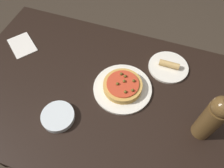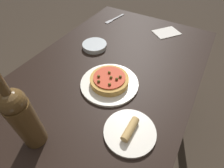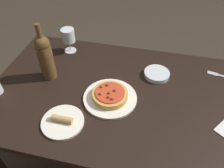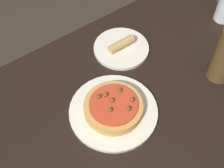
{
  "view_description": "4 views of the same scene",
  "coord_description": "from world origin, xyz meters",
  "px_view_note": "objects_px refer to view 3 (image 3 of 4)",
  "views": [
    {
      "loc": [
        0.19,
        -0.48,
        1.62
      ],
      "look_at": [
        0.01,
        0.01,
        0.82
      ],
      "focal_mm": 35.0,
      "sensor_mm": 36.0,
      "label": 1
    },
    {
      "loc": [
        0.54,
        0.35,
        1.35
      ],
      "look_at": [
        0.07,
        0.07,
        0.77
      ],
      "focal_mm": 28.0,
      "sensor_mm": 36.0,
      "label": 2
    },
    {
      "loc": [
        -0.13,
        0.78,
        1.57
      ],
      "look_at": [
        0.05,
        0.01,
        0.8
      ],
      "focal_mm": 35.0,
      "sensor_mm": 36.0,
      "label": 3
    },
    {
      "loc": [
        -0.24,
        -0.35,
        1.58
      ],
      "look_at": [
        0.09,
        0.1,
        0.81
      ],
      "focal_mm": 50.0,
      "sensor_mm": 36.0,
      "label": 4
    }
  ],
  "objects_px": {
    "side_bowl": "(157,74)",
    "fork": "(222,76)",
    "wine_glass": "(68,36)",
    "dining_table": "(122,104)",
    "wine_bottle": "(45,57)",
    "side_plate": "(63,121)",
    "dinner_plate": "(110,98)",
    "pizza": "(110,95)"
  },
  "relations": [
    {
      "from": "pizza",
      "to": "wine_glass",
      "type": "distance_m",
      "value": 0.5
    },
    {
      "from": "fork",
      "to": "side_plate",
      "type": "distance_m",
      "value": 0.91
    },
    {
      "from": "wine_bottle",
      "to": "fork",
      "type": "xyz_separation_m",
      "value": [
        -0.95,
        -0.22,
        -0.14
      ]
    },
    {
      "from": "wine_glass",
      "to": "side_bowl",
      "type": "bearing_deg",
      "value": 168.27
    },
    {
      "from": "side_plate",
      "to": "side_bowl",
      "type": "bearing_deg",
      "value": -132.8
    },
    {
      "from": "dinner_plate",
      "to": "fork",
      "type": "xyz_separation_m",
      "value": [
        -0.58,
        -0.31,
        -0.0
      ]
    },
    {
      "from": "wine_glass",
      "to": "side_plate",
      "type": "distance_m",
      "value": 0.58
    },
    {
      "from": "fork",
      "to": "side_plate",
      "type": "xyz_separation_m",
      "value": [
        0.76,
        0.5,
        0.01
      ]
    },
    {
      "from": "fork",
      "to": "dining_table",
      "type": "bearing_deg",
      "value": 38.05
    },
    {
      "from": "dining_table",
      "to": "side_plate",
      "type": "bearing_deg",
      "value": 46.76
    },
    {
      "from": "dining_table",
      "to": "wine_bottle",
      "type": "distance_m",
      "value": 0.48
    },
    {
      "from": "wine_glass",
      "to": "side_bowl",
      "type": "height_order",
      "value": "wine_glass"
    },
    {
      "from": "pizza",
      "to": "side_plate",
      "type": "relative_size",
      "value": 0.91
    },
    {
      "from": "pizza",
      "to": "fork",
      "type": "xyz_separation_m",
      "value": [
        -0.58,
        -0.31,
        -0.03
      ]
    },
    {
      "from": "wine_glass",
      "to": "fork",
      "type": "distance_m",
      "value": 0.94
    },
    {
      "from": "pizza",
      "to": "wine_bottle",
      "type": "relative_size",
      "value": 0.55
    },
    {
      "from": "dinner_plate",
      "to": "pizza",
      "type": "height_order",
      "value": "pizza"
    },
    {
      "from": "wine_glass",
      "to": "wine_bottle",
      "type": "xyz_separation_m",
      "value": [
        0.02,
        0.26,
        0.03
      ]
    },
    {
      "from": "dinner_plate",
      "to": "wine_bottle",
      "type": "xyz_separation_m",
      "value": [
        0.37,
        -0.09,
        0.13
      ]
    },
    {
      "from": "dinner_plate",
      "to": "fork",
      "type": "height_order",
      "value": "dinner_plate"
    },
    {
      "from": "wine_bottle",
      "to": "side_plate",
      "type": "distance_m",
      "value": 0.37
    },
    {
      "from": "wine_bottle",
      "to": "side_plate",
      "type": "xyz_separation_m",
      "value": [
        -0.19,
        0.28,
        -0.13
      ]
    },
    {
      "from": "dinner_plate",
      "to": "wine_glass",
      "type": "distance_m",
      "value": 0.5
    },
    {
      "from": "dinner_plate",
      "to": "wine_glass",
      "type": "bearing_deg",
      "value": -45.0
    },
    {
      "from": "wine_glass",
      "to": "side_bowl",
      "type": "distance_m",
      "value": 0.59
    },
    {
      "from": "fork",
      "to": "dinner_plate",
      "type": "bearing_deg",
      "value": 40.02
    },
    {
      "from": "pizza",
      "to": "wine_glass",
      "type": "bearing_deg",
      "value": -45.03
    },
    {
      "from": "pizza",
      "to": "fork",
      "type": "bearing_deg",
      "value": -152.01
    },
    {
      "from": "dinner_plate",
      "to": "dining_table",
      "type": "bearing_deg",
      "value": -136.16
    },
    {
      "from": "side_bowl",
      "to": "fork",
      "type": "xyz_separation_m",
      "value": [
        -0.37,
        -0.08,
        -0.01
      ]
    },
    {
      "from": "side_bowl",
      "to": "side_plate",
      "type": "xyz_separation_m",
      "value": [
        0.39,
        0.43,
        -0.0
      ]
    },
    {
      "from": "pizza",
      "to": "wine_glass",
      "type": "height_order",
      "value": "wine_glass"
    },
    {
      "from": "wine_bottle",
      "to": "wine_glass",
      "type": "bearing_deg",
      "value": -94.89
    },
    {
      "from": "wine_bottle",
      "to": "side_bowl",
      "type": "relative_size",
      "value": 2.29
    },
    {
      "from": "wine_glass",
      "to": "fork",
      "type": "height_order",
      "value": "wine_glass"
    },
    {
      "from": "dining_table",
      "to": "wine_bottle",
      "type": "height_order",
      "value": "wine_bottle"
    },
    {
      "from": "wine_glass",
      "to": "side_plate",
      "type": "height_order",
      "value": "wine_glass"
    },
    {
      "from": "pizza",
      "to": "fork",
      "type": "distance_m",
      "value": 0.66
    },
    {
      "from": "pizza",
      "to": "wine_bottle",
      "type": "xyz_separation_m",
      "value": [
        0.37,
        -0.09,
        0.11
      ]
    },
    {
      "from": "dinner_plate",
      "to": "side_plate",
      "type": "xyz_separation_m",
      "value": [
        0.18,
        0.19,
        0.0
      ]
    },
    {
      "from": "wine_bottle",
      "to": "side_bowl",
      "type": "bearing_deg",
      "value": -166.47
    },
    {
      "from": "wine_glass",
      "to": "wine_bottle",
      "type": "height_order",
      "value": "wine_bottle"
    }
  ]
}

